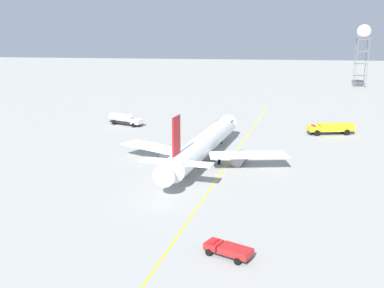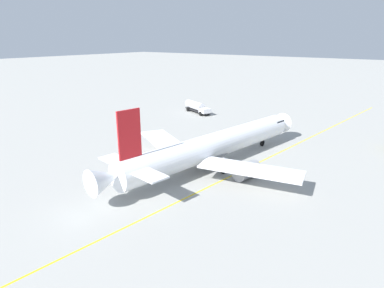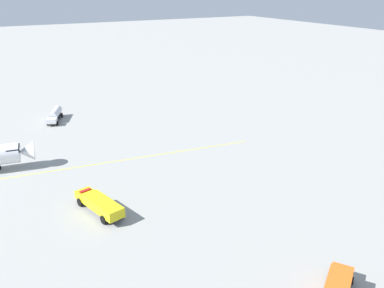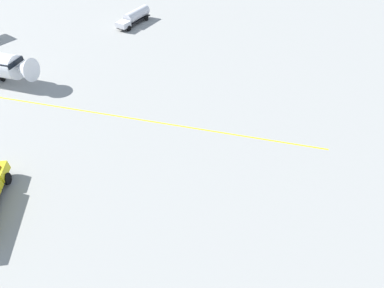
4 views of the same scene
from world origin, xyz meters
The scene contains 1 object.
fuel_tanker_truck centered at (20.39, -30.16, 1.59)m, with size 9.74×5.84×2.87m.
Camera 4 is at (-46.69, -51.00, 28.00)m, focal length 28.71 mm.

